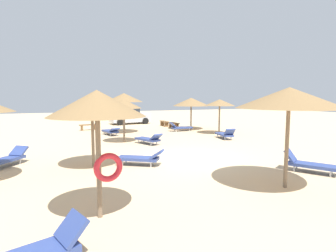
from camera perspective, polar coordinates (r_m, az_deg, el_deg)
The scene contains 19 objects.
ground_plane at distance 12.71m, azimuth 5.06°, elevation -6.76°, with size 80.00×80.00×0.00m, color #DBBA8C.
parasol_0 at distance 21.44m, azimuth -9.19°, elevation 5.87°, with size 2.92×2.92×3.09m.
parasol_1 at distance 17.01m, azimuth -9.27°, elevation 4.57°, with size 2.20×2.20×2.67m.
parasol_2 at distance 9.10m, azimuth 23.98°, elevation 5.37°, with size 3.20×3.20×3.13m.
parasol_3 at distance 20.99m, azimuth 10.73°, elevation 4.80°, with size 2.30×2.30×2.62m.
parasol_4 at distance 6.41m, azimuth -14.57°, elevation 4.18°, with size 2.22×2.22×3.00m.
parasol_6 at distance 23.53m, azimuth 4.86°, elevation 5.04°, with size 3.16×3.16×2.72m.
parasol_7 at distance 11.32m, azimuth -15.60°, elevation 3.25°, with size 2.61×2.61×2.60m.
lounger_0 at distance 20.49m, azimuth -11.88°, elevation -1.03°, with size 1.08×2.01×0.61m.
lounger_1 at distance 16.32m, azimuth -4.03°, elevation -2.72°, with size 1.30×1.99×0.71m.
lounger_2 at distance 11.64m, azimuth 27.35°, elevation -7.01°, with size 1.52×1.91×0.80m.
lounger_3 at distance 18.70m, azimuth 11.83°, elevation -1.67°, with size 0.89×1.93×0.79m.
lounger_5 at distance 13.03m, azimuth -30.66°, elevation -5.87°, with size 1.64×1.91×0.70m.
lounger_6 at distance 22.40m, azimuth 2.61°, elevation -0.26°, with size 1.89×0.69×0.76m.
lounger_7 at distance 11.43m, azimuth -5.61°, elevation -6.63°, with size 1.95×1.56×0.67m.
bench_0 at distance 26.11m, azimuth -0.77°, elevation 0.73°, with size 0.41×1.50×0.49m.
bench_1 at distance 24.57m, azimuth 1.21°, elevation 0.38°, with size 0.52×1.53×0.49m.
bench_2 at distance 24.03m, azimuth -16.29°, elevation -0.00°, with size 1.55×0.66×0.49m.
parked_car at distance 28.44m, azimuth -8.03°, elevation 2.08°, with size 4.16×2.32×1.72m.
Camera 1 is at (-5.61, -11.04, 2.85)m, focal length 29.18 mm.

